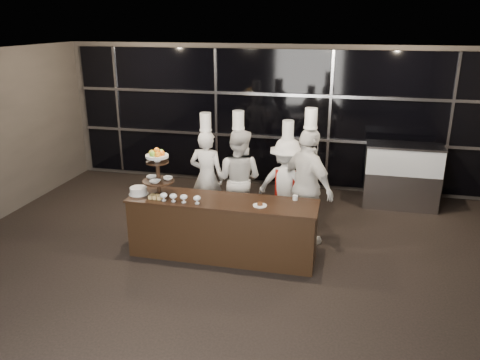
% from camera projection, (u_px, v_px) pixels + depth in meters
% --- Properties ---
extents(room, '(10.00, 10.00, 10.00)m').
position_uv_depth(room, '(199.00, 203.00, 5.27)').
color(room, black).
rests_on(room, ground).
extents(window_wall, '(8.60, 0.10, 2.80)m').
position_uv_depth(window_wall, '(272.00, 118.00, 9.82)').
color(window_wall, black).
rests_on(window_wall, ground).
extents(buffet_counter, '(2.84, 0.74, 0.92)m').
position_uv_depth(buffet_counter, '(223.00, 228.00, 7.09)').
color(buffet_counter, black).
rests_on(buffet_counter, ground).
extents(display_stand, '(0.48, 0.48, 0.74)m').
position_uv_depth(display_stand, '(158.00, 169.00, 7.02)').
color(display_stand, black).
rests_on(display_stand, buffet_counter).
extents(compotes, '(0.63, 0.11, 0.12)m').
position_uv_depth(compotes, '(179.00, 197.00, 6.84)').
color(compotes, silver).
rests_on(compotes, buffet_counter).
extents(layer_cake, '(0.30, 0.30, 0.11)m').
position_uv_depth(layer_cake, '(138.00, 191.00, 7.16)').
color(layer_cake, white).
rests_on(layer_cake, buffet_counter).
extents(pastry_squares, '(0.20, 0.13, 0.05)m').
position_uv_depth(pastry_squares, '(156.00, 197.00, 6.99)').
color(pastry_squares, '#E0BD6E').
rests_on(pastry_squares, buffet_counter).
extents(small_plate, '(0.20, 0.20, 0.05)m').
position_uv_depth(small_plate, '(260.00, 205.00, 6.72)').
color(small_plate, white).
rests_on(small_plate, buffet_counter).
extents(chef_cup, '(0.08, 0.08, 0.07)m').
position_uv_depth(chef_cup, '(295.00, 198.00, 6.93)').
color(chef_cup, white).
rests_on(chef_cup, buffet_counter).
extents(display_case, '(1.39, 0.61, 1.24)m').
position_uv_depth(display_case, '(402.00, 173.00, 8.93)').
color(display_case, '#A5A5AA').
rests_on(display_case, ground).
extents(chef_a, '(0.64, 0.44, 1.99)m').
position_uv_depth(chef_a, '(207.00, 176.00, 8.16)').
color(chef_a, white).
rests_on(chef_a, ground).
extents(chef_b, '(0.95, 0.80, 2.06)m').
position_uv_depth(chef_b, '(238.00, 178.00, 7.98)').
color(chef_b, silver).
rests_on(chef_b, ground).
extents(chef_c, '(1.16, 0.84, 1.92)m').
position_uv_depth(chef_c, '(286.00, 184.00, 7.89)').
color(chef_c, white).
rests_on(chef_c, ground).
extents(chef_d, '(1.12, 1.12, 2.21)m').
position_uv_depth(chef_d, '(308.00, 187.00, 7.34)').
color(chef_d, white).
rests_on(chef_d, ground).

